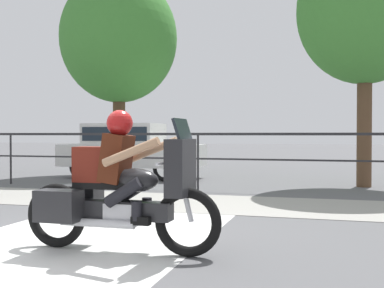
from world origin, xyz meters
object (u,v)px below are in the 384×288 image
object	(u,v)px
motorcycle	(118,189)
tree_behind_car	(119,39)
tree_behind_sign	(365,11)
parked_car	(129,147)

from	to	relation	value
motorcycle	tree_behind_car	xyz separation A→B (m)	(-4.32, 9.39, 3.67)
tree_behind_car	tree_behind_sign	bearing A→B (deg)	-12.39
motorcycle	tree_behind_sign	world-z (taller)	tree_behind_sign
motorcycle	parked_car	bearing A→B (deg)	116.43
motorcycle	tree_behind_car	world-z (taller)	tree_behind_car
parked_car	motorcycle	bearing A→B (deg)	-66.14
tree_behind_sign	tree_behind_car	bearing A→B (deg)	167.61
parked_car	tree_behind_sign	bearing A→B (deg)	-4.14
parked_car	tree_behind_sign	distance (m)	7.44
parked_car	tree_behind_sign	xyz separation A→B (m)	(6.58, -0.60, 3.43)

